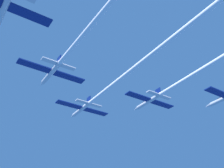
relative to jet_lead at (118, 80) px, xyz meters
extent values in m
cylinder|color=silver|center=(0.00, 21.77, -0.02)|extent=(1.27, 11.52, 1.27)
cone|color=silver|center=(0.00, 28.79, -0.02)|extent=(1.24, 2.53, 1.24)
ellipsoid|color=black|center=(0.00, 24.30, 0.51)|extent=(0.89, 2.30, 0.63)
cube|color=navy|center=(-5.01, 21.19, -0.02)|extent=(8.75, 2.53, 0.28)
cube|color=navy|center=(5.01, 21.19, -0.02)|extent=(8.75, 2.53, 0.28)
cube|color=navy|center=(0.00, 17.16, 1.53)|extent=(0.33, 2.07, 1.84)
cube|color=silver|center=(-2.60, 16.93, -0.02)|extent=(3.94, 1.52, 0.28)
cube|color=silver|center=(2.60, 16.93, -0.02)|extent=(3.94, 1.52, 0.28)
cylinder|color=white|center=(0.00, -12.10, -0.02)|extent=(1.14, 56.21, 1.14)
cylinder|color=silver|center=(-17.16, 6.85, 0.17)|extent=(1.27, 11.52, 1.27)
cone|color=silver|center=(-17.16, 13.87, 0.17)|extent=(1.24, 2.53, 1.24)
ellipsoid|color=black|center=(-17.16, 9.38, 0.71)|extent=(0.89, 2.30, 0.63)
cube|color=navy|center=(-22.17, 6.27, 0.17)|extent=(8.75, 2.53, 0.28)
cube|color=navy|center=(-12.15, 6.27, 0.17)|extent=(8.75, 2.53, 0.28)
cube|color=navy|center=(-17.16, 2.24, 1.73)|extent=(0.33, 2.07, 1.84)
cube|color=silver|center=(-19.76, 2.01, 0.17)|extent=(3.94, 1.52, 0.28)
cube|color=silver|center=(-14.56, 2.01, 0.17)|extent=(3.94, 1.52, 0.28)
cylinder|color=white|center=(-17.16, -20.03, 0.17)|extent=(1.14, 42.24, 1.14)
cylinder|color=silver|center=(16.81, 6.58, 1.13)|extent=(1.27, 11.52, 1.27)
cone|color=silver|center=(16.81, 13.61, 1.13)|extent=(1.24, 2.53, 1.24)
ellipsoid|color=black|center=(16.81, 9.12, 1.67)|extent=(0.89, 2.30, 0.63)
cube|color=navy|center=(11.80, 6.01, 1.13)|extent=(8.75, 2.53, 0.28)
cube|color=navy|center=(21.82, 6.01, 1.13)|extent=(8.75, 2.53, 0.28)
cube|color=navy|center=(16.81, 1.98, 2.69)|extent=(0.33, 2.07, 1.84)
cube|color=silver|center=(14.21, 1.75, 1.13)|extent=(3.94, 1.52, 0.28)
cube|color=silver|center=(19.41, 1.75, 1.13)|extent=(3.94, 1.52, 0.28)
cylinder|color=white|center=(16.81, -21.07, 1.13)|extent=(1.14, 43.79, 1.14)
cylinder|color=silver|center=(-34.03, -10.24, 0.11)|extent=(1.27, 11.52, 1.27)
ellipsoid|color=black|center=(-34.03, -7.71, 0.65)|extent=(0.89, 2.30, 0.63)
cube|color=navy|center=(-29.02, -10.82, 0.11)|extent=(8.75, 2.53, 0.28)
cone|color=silver|center=(33.63, -3.32, -0.16)|extent=(1.24, 2.53, 1.24)
ellipsoid|color=black|center=(33.63, -7.82, 0.37)|extent=(0.89, 2.30, 0.63)
cube|color=navy|center=(28.62, -10.93, -0.16)|extent=(8.75, 2.53, 0.28)
camera|label=1|loc=(-37.52, -54.15, -40.94)|focal=44.31mm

